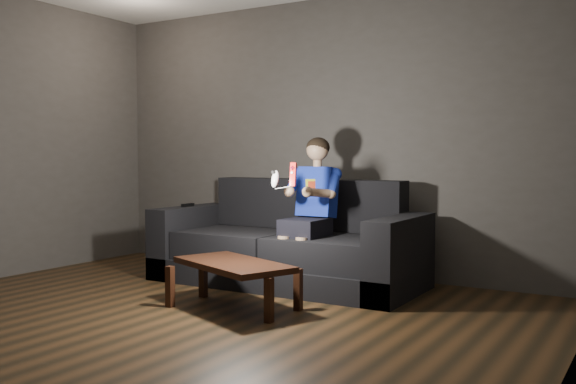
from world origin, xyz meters
The scene contains 9 objects.
floor centered at (0.00, 0.00, 0.00)m, with size 5.00×5.00×0.00m, color black.
back_wall centered at (0.00, 2.50, 1.35)m, with size 5.00×0.04×2.70m, color #3F3C38.
right_wall centered at (2.50, 0.00, 1.35)m, with size 0.04×5.00×2.70m, color #3F3C38.
sofa centered at (-0.02, 1.83, 0.31)m, with size 2.43×1.05×0.94m.
child centered at (0.25, 1.77, 0.79)m, with size 0.49×0.60×1.21m.
wii_remote_red centered at (0.35, 1.30, 1.01)m, with size 0.06×0.08×0.19m.
nunchuk_white centered at (0.17, 1.31, 0.97)m, with size 0.07×0.10×0.15m.
wii_remote_black centered at (-1.11, 1.74, 0.68)m, with size 0.05×0.17×0.03m.
coffee_table centered at (0.13, 0.78, 0.31)m, with size 1.10×0.83×0.36m.
Camera 1 is at (2.95, -3.13, 1.15)m, focal length 40.00 mm.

